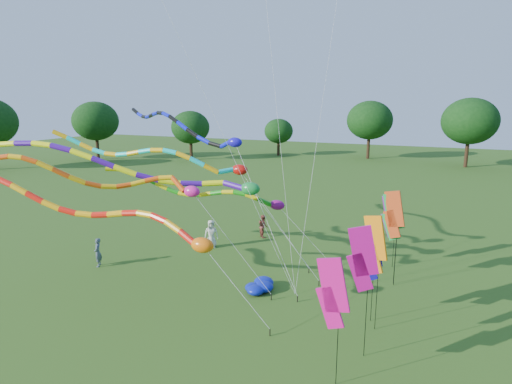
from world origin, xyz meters
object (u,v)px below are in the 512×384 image
at_px(person_a, 211,234).
at_px(tube_kite_red, 119,218).
at_px(tube_kite_orange, 118,179).
at_px(blue_nylon_heap, 259,285).
at_px(person_b, 98,252).
at_px(person_c, 263,226).

bearing_deg(person_a, tube_kite_red, -124.32).
distance_m(tube_kite_red, tube_kite_orange, 1.74).
relative_size(tube_kite_orange, blue_nylon_heap, 7.89).
xyz_separation_m(blue_nylon_heap, person_b, (-9.61, -0.84, 0.57)).
xyz_separation_m(tube_kite_orange, blue_nylon_heap, (5.48, 3.37, -5.51)).
distance_m(blue_nylon_heap, person_a, 7.02).
relative_size(tube_kite_orange, person_b, 7.10).
xyz_separation_m(blue_nylon_heap, person_c, (-3.11, 7.89, 0.53)).
distance_m(tube_kite_red, person_b, 6.31).
bearing_deg(person_c, person_a, 102.53).
bearing_deg(person_c, blue_nylon_heap, 157.40).
distance_m(person_b, person_c, 10.89).
height_order(person_a, person_c, person_a).
bearing_deg(blue_nylon_heap, tube_kite_orange, -148.44).
bearing_deg(tube_kite_orange, tube_kite_red, -78.88).
relative_size(person_a, person_c, 1.15).
xyz_separation_m(tube_kite_orange, person_a, (0.17, 7.92, -4.86)).
height_order(blue_nylon_heap, person_b, person_b).
height_order(tube_kite_red, person_a, tube_kite_red).
bearing_deg(person_b, blue_nylon_heap, 61.49).
bearing_deg(person_a, person_b, -163.87).
bearing_deg(blue_nylon_heap, person_c, 111.49).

